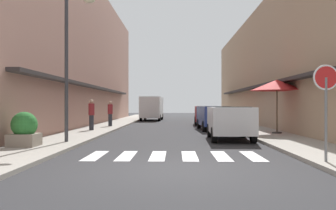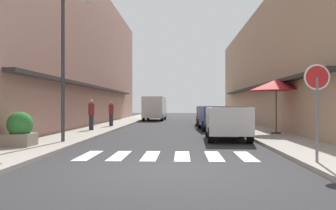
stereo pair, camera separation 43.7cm
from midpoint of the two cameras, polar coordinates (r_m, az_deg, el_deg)
name	(u,v)px [view 1 (the left image)]	position (r m, az deg, el deg)	size (l,w,h in m)	color
ground_plane	(175,127)	(25.42, 0.54, -3.49)	(91.80, 91.80, 0.00)	#2B2B2D
sidewalk_left	(107,126)	(25.89, -9.93, -3.29)	(2.39, 58.42, 0.12)	#9E998E
sidewalk_right	(242,126)	(25.80, 11.05, -3.30)	(2.39, 58.42, 0.12)	#9E998E
building_row_left	(60,52)	(28.10, -16.98, 7.93)	(5.50, 39.55, 10.85)	#A87A6B
building_row_right	(291,67)	(27.81, 18.21, 5.60)	(5.50, 39.55, 8.53)	tan
crosswalk	(174,156)	(11.10, -0.23, -7.97)	(5.20, 2.20, 0.01)	silver
parked_car_near	(230,119)	(16.26, 8.88, -2.20)	(1.90, 3.97, 1.47)	silver
parked_car_mid	(214,115)	(22.59, 6.70, -1.58)	(1.97, 4.44, 1.47)	navy
parked_car_far	(206,113)	(28.28, 5.58, -1.27)	(1.93, 4.05, 1.47)	maroon
delivery_van	(152,106)	(36.70, -2.87, -0.22)	(2.14, 5.46, 2.37)	silver
round_street_sign	(326,87)	(9.92, 22.29, 2.56)	(0.65, 0.07, 2.44)	slate
street_lamp	(71,52)	(14.86, -15.74, 7.95)	(1.19, 0.28, 5.74)	#38383D
cafe_umbrella	(277,85)	(19.16, 16.03, 2.98)	(2.68, 2.68, 2.71)	#262626
planter_corner	(24,130)	(13.65, -22.40, -3.62)	(0.93, 0.93, 1.19)	gray
pedestrian_walking_near	(110,113)	(24.96, -9.51, -1.23)	(0.34, 0.34, 1.69)	#282B33
pedestrian_walking_far	(91,114)	(21.24, -12.45, -1.36)	(0.34, 0.34, 1.74)	#282B33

